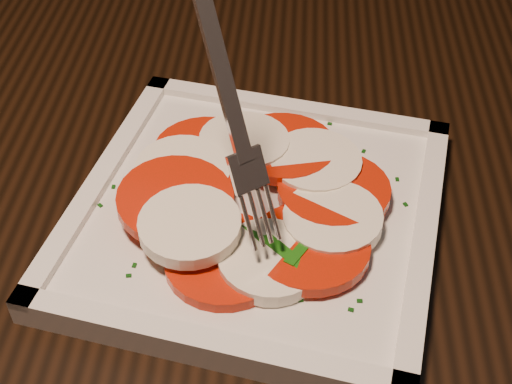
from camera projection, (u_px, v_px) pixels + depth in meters
table at (343, 229)px, 0.64m from camera, size 1.24×0.86×0.75m
plate at (256, 215)px, 0.50m from camera, size 0.28×0.28×0.01m
caprese_salad at (256, 196)px, 0.49m from camera, size 0.22×0.19×0.02m
fork at (215, 76)px, 0.41m from camera, size 0.09×0.10×0.18m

